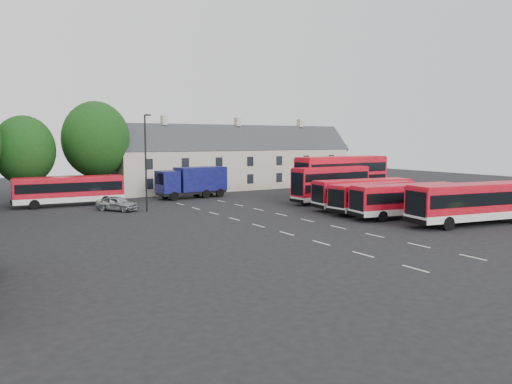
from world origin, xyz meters
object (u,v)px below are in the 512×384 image
at_px(bus_row_a, 474,200).
at_px(lamppost, 146,160).
at_px(bus_dd_south, 331,182).
at_px(silver_car, 117,203).
at_px(box_truck, 193,181).

xyz_separation_m(bus_row_a, lamppost, (-20.20, 21.45, 2.97)).
relative_size(bus_dd_south, lamppost, 1.05).
height_order(bus_dd_south, lamppost, lamppost).
bearing_deg(bus_row_a, silver_car, 143.50).
bearing_deg(box_truck, bus_row_a, -72.38).
xyz_separation_m(bus_row_a, box_truck, (-11.67, 29.46, 0.03)).
distance_m(bus_dd_south, silver_car, 22.83).
height_order(box_truck, lamppost, lamppost).
relative_size(bus_dd_south, silver_car, 2.27).
bearing_deg(silver_car, box_truck, -6.74).
xyz_separation_m(box_truck, lamppost, (-8.53, -8.00, 2.94)).
bearing_deg(bus_dd_south, lamppost, 164.67).
relative_size(bus_row_a, bus_dd_south, 1.25).
bearing_deg(lamppost, bus_dd_south, -12.01).
bearing_deg(box_truck, bus_dd_south, -51.66).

